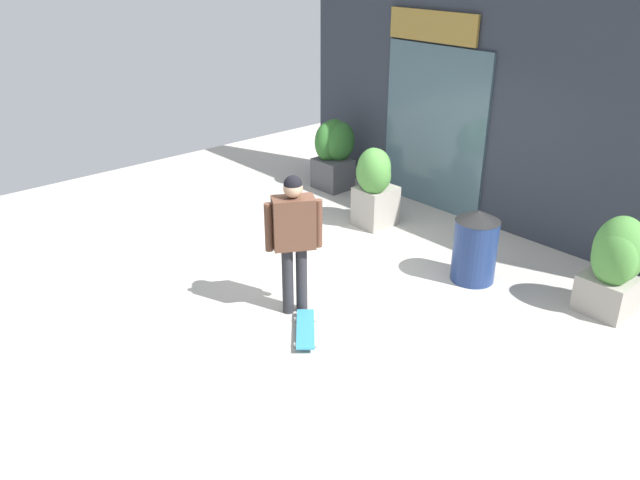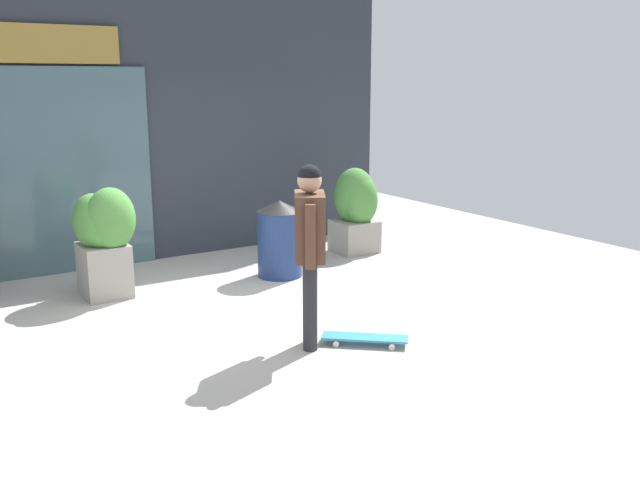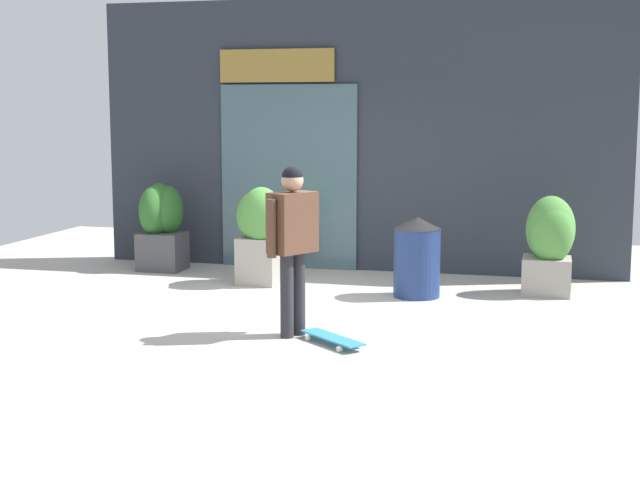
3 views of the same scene
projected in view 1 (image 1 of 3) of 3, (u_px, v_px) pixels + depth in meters
The scene contains 8 objects.
ground_plane at pixel (351, 276), 8.29m from camera, with size 12.00×12.00×0.00m, color #B2ADA3.
building_facade at pixel (491, 102), 9.24m from camera, with size 7.23×0.31×3.67m.
skateboarder at pixel (294, 231), 7.07m from camera, with size 0.46×0.57×1.66m.
skateboard at pixel (305, 329), 7.03m from camera, with size 0.73×0.66×0.08m.
planter_box_left at pixel (334, 150), 11.00m from camera, with size 0.59×0.69×1.20m.
planter_box_right at pixel (374, 181), 9.46m from camera, with size 0.64×0.66×1.24m.
planter_box_mid at pixel (615, 263), 7.22m from camera, with size 0.60×0.62×1.18m.
trash_bin at pixel (475, 245), 8.00m from camera, with size 0.56×0.56×0.95m.
Camera 1 is at (5.21, -5.15, 3.91)m, focal length 36.14 mm.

